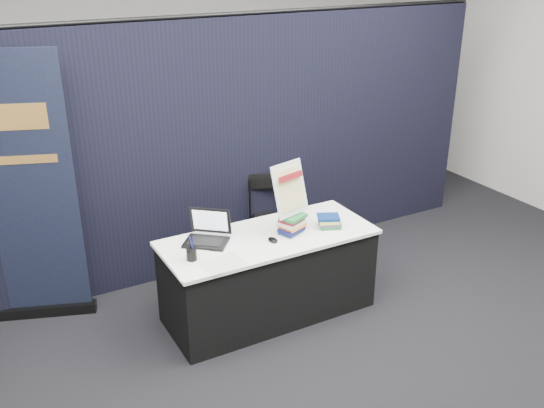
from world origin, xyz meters
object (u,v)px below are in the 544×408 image
at_px(pullup_banner, 20,208).
at_px(stacking_chair, 275,216).
at_px(laptop, 203,235).
at_px(book_stack_tall, 291,224).
at_px(info_sign, 290,190).
at_px(display_table, 269,275).
at_px(book_stack_short, 329,222).

height_order(pullup_banner, stacking_chair, pullup_banner).
xyz_separation_m(laptop, book_stack_tall, (0.71, -0.21, 0.02)).
height_order(laptop, info_sign, info_sign).
bearing_deg(display_table, info_sign, -2.08).
bearing_deg(laptop, book_stack_tall, 23.32).
xyz_separation_m(display_table, info_sign, (0.20, -0.01, 0.75)).
relative_size(laptop, book_stack_tall, 1.87).
bearing_deg(stacking_chair, book_stack_short, -69.38).
xyz_separation_m(book_stack_tall, info_sign, (0.00, 0.03, 0.30)).
height_order(info_sign, stacking_chair, info_sign).
bearing_deg(pullup_banner, laptop, -11.73).
bearing_deg(book_stack_short, info_sign, 164.62).
bearing_deg(laptop, pullup_banner, -172.02).
distance_m(book_stack_short, info_sign, 0.48).
distance_m(laptop, book_stack_short, 1.08).
relative_size(laptop, stacking_chair, 0.51).
distance_m(book_stack_short, pullup_banner, 2.55).
distance_m(display_table, book_stack_tall, 0.50).
bearing_deg(info_sign, book_stack_tall, -104.86).
bearing_deg(book_stack_short, stacking_chair, 91.86).
distance_m(display_table, info_sign, 0.78).
bearing_deg(pullup_banner, display_table, -8.20).
bearing_deg(info_sign, pullup_banner, 139.33).
xyz_separation_m(book_stack_tall, stacking_chair, (0.31, 0.84, -0.33)).
xyz_separation_m(book_stack_tall, book_stack_short, (0.34, -0.06, -0.03)).
bearing_deg(display_table, laptop, 161.71).
relative_size(laptop, book_stack_short, 2.09).
xyz_separation_m(info_sign, pullup_banner, (-1.97, 0.95, -0.12)).
bearing_deg(info_sign, book_stack_short, -30.24).
distance_m(pullup_banner, stacking_chair, 2.35).
relative_size(display_table, pullup_banner, 0.79).
height_order(laptop, book_stack_short, laptop).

